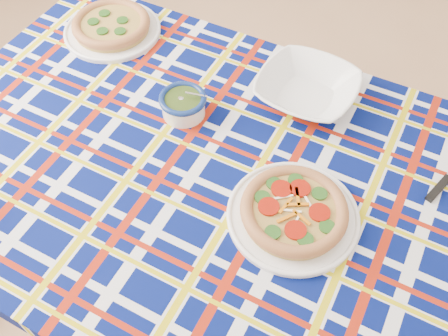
% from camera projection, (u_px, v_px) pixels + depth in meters
% --- Properties ---
extents(floor, '(4.00, 4.00, 0.00)m').
position_uv_depth(floor, '(320.00, 250.00, 1.83)').
color(floor, tan).
rests_on(floor, ground).
extents(dining_table, '(1.70, 1.29, 0.71)m').
position_uv_depth(dining_table, '(224.00, 193.00, 1.20)').
color(dining_table, brown).
rests_on(dining_table, floor).
extents(tablecloth, '(1.74, 1.33, 0.10)m').
position_uv_depth(tablecloth, '(224.00, 188.00, 1.18)').
color(tablecloth, '#040F50').
rests_on(tablecloth, dining_table).
extents(main_focaccia_plate, '(0.32, 0.32, 0.06)m').
position_uv_depth(main_focaccia_plate, '(294.00, 210.00, 1.05)').
color(main_focaccia_plate, '#AF893E').
rests_on(main_focaccia_plate, tablecloth).
extents(pesto_bowl, '(0.15, 0.15, 0.07)m').
position_uv_depth(pesto_bowl, '(183.00, 103.00, 1.23)').
color(pesto_bowl, '#20330D').
rests_on(pesto_bowl, tablecloth).
extents(serving_bowl, '(0.31, 0.31, 0.06)m').
position_uv_depth(serving_bowl, '(307.00, 90.00, 1.27)').
color(serving_bowl, white).
rests_on(serving_bowl, tablecloth).
extents(second_focaccia_plate, '(0.33, 0.33, 0.05)m').
position_uv_depth(second_focaccia_plate, '(111.00, 25.00, 1.44)').
color(second_focaccia_plate, '#AF893E').
rests_on(second_focaccia_plate, tablecloth).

